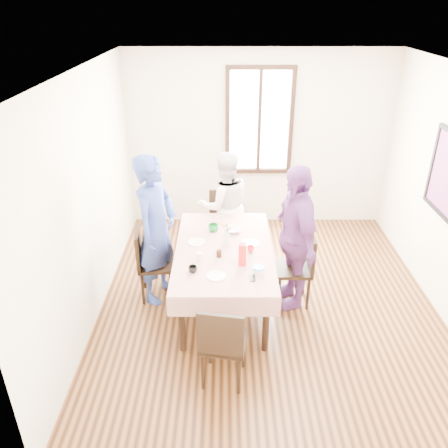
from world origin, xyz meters
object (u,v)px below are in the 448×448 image
Objects in this scene: person_left at (155,230)px; person_far at (224,205)px; chair_right at (293,269)px; chair_far at (224,225)px; dining_table at (224,277)px; person_right at (294,238)px; chair_left at (156,264)px; chair_near at (224,341)px.

person_left is 1.29m from person_far.
chair_right is 1.68m from person_left.
person_far is at bearing 89.09° from chair_far.
person_right reaches higher than dining_table.
chair_far reaches higher than dining_table.
chair_far is at bearing -15.63° from person_left.
person_right is (0.80, 0.05, 0.50)m from dining_table.
chair_far is at bearing 90.00° from dining_table.
chair_right reaches higher than dining_table.
person_left reaches higher than person_far.
chair_far is 1.38m from person_left.
chair_far is (-0.82, 1.14, 0.00)m from chair_right.
chair_left is 1.00× the size of chair_far.
chair_near is 2.39m from person_far.
person_far is (-0.82, 1.12, 0.31)m from chair_right.
person_right is (0.80, -1.14, 0.42)m from chair_far.
dining_table is 1.91× the size of chair_far.
person_right is at bearing 124.03° from chair_far.
chair_near is 0.52× the size of person_right.
chair_near is at bearing 147.73° from chair_right.
person_left is at bearing 51.41° from chair_far.
chair_right is 0.50× the size of person_left.
chair_far is 1.45m from person_right.
chair_right is at bearing 111.88° from person_far.
chair_right is (0.82, 0.05, 0.08)m from dining_table.
person_left is (-0.80, -1.03, 0.45)m from chair_far.
chair_left is 0.52× the size of person_right.
chair_far is at bearing -104.31° from person_far.
person_left reaches higher than dining_table.
chair_left is at bearing 112.05° from person_left.
chair_left reaches higher than dining_table.
dining_table is 1.91× the size of chair_near.
person_far is at bearing -156.56° from person_right.
chair_near is (0.82, -1.36, 0.00)m from chair_left.
chair_right and chair_near have the same top height.
chair_left is 1.32m from chair_far.
person_far is (0.80, 1.01, -0.14)m from person_left.
chair_left and chair_near have the same top height.
chair_left and chair_far have the same top height.
chair_near is at bearing -44.55° from person_right.
dining_table is 0.84m from chair_left.
person_right reaches higher than person_far.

